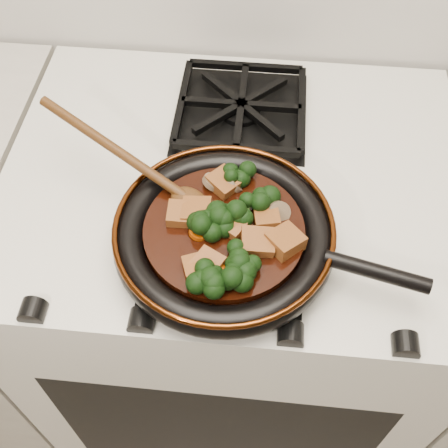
{
  "coord_description": "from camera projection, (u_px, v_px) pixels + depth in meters",
  "views": [
    {
      "loc": [
        0.04,
        1.08,
        1.59
      ],
      "look_at": [
        -0.0,
        1.54,
        0.97
      ],
      "focal_mm": 45.0,
      "sensor_mm": 36.0,
      "label": 1
    }
  ],
  "objects": [
    {
      "name": "stove",
      "position": [
        231.0,
        304.0,
        1.28
      ],
      "size": [
        0.76,
        0.6,
        0.9
      ],
      "primitive_type": "cube",
      "color": "beige",
      "rests_on": "ground"
    },
    {
      "name": "burner_grate_front",
      "position": [
        226.0,
        239.0,
        0.82
      ],
      "size": [
        0.23,
        0.23,
        0.03
      ],
      "primitive_type": null,
      "color": "black",
      "rests_on": "stove"
    },
    {
      "name": "burner_grate_back",
      "position": [
        241.0,
        108.0,
        0.99
      ],
      "size": [
        0.23,
        0.23,
        0.03
      ],
      "primitive_type": null,
      "color": "black",
      "rests_on": "stove"
    },
    {
      "name": "skillet",
      "position": [
        226.0,
        235.0,
        0.79
      ],
      "size": [
        0.43,
        0.31,
        0.05
      ],
      "rotation": [
        0.0,
        0.0,
        -0.23
      ],
      "color": "black",
      "rests_on": "burner_grate_front"
    },
    {
      "name": "braising_sauce",
      "position": [
        224.0,
        233.0,
        0.79
      ],
      "size": [
        0.23,
        0.23,
        0.02
      ],
      "primitive_type": "cylinder",
      "color": "black",
      "rests_on": "skillet"
    },
    {
      "name": "tofu_cube_0",
      "position": [
        267.0,
        220.0,
        0.78
      ],
      "size": [
        0.04,
        0.04,
        0.02
      ],
      "primitive_type": "cube",
      "rotation": [
        -0.12,
        -0.05,
        0.18
      ],
      "color": "brown",
      "rests_on": "braising_sauce"
    },
    {
      "name": "tofu_cube_1",
      "position": [
        208.0,
        265.0,
        0.73
      ],
      "size": [
        0.05,
        0.05,
        0.02
      ],
      "primitive_type": "cube",
      "rotation": [
        -0.02,
        -0.07,
        1.06
      ],
      "color": "brown",
      "rests_on": "braising_sauce"
    },
    {
      "name": "tofu_cube_2",
      "position": [
        224.0,
        183.0,
        0.82
      ],
      "size": [
        0.06,
        0.06,
        0.03
      ],
      "primitive_type": "cube",
      "rotation": [
        0.09,
        0.05,
        0.86
      ],
      "color": "brown",
      "rests_on": "braising_sauce"
    },
    {
      "name": "tofu_cube_3",
      "position": [
        197.0,
        212.0,
        0.78
      ],
      "size": [
        0.04,
        0.05,
        0.03
      ],
      "primitive_type": "cube",
      "rotation": [
        -0.07,
        -0.05,
        0.03
      ],
      "color": "brown",
      "rests_on": "braising_sauce"
    },
    {
      "name": "tofu_cube_4",
      "position": [
        235.0,
        226.0,
        0.77
      ],
      "size": [
        0.05,
        0.05,
        0.02
      ],
      "primitive_type": "cube",
      "rotation": [
        0.0,
        -0.07,
        1.0
      ],
      "color": "brown",
      "rests_on": "braising_sauce"
    },
    {
      "name": "tofu_cube_5",
      "position": [
        181.0,
        214.0,
        0.78
      ],
      "size": [
        0.04,
        0.04,
        0.02
      ],
      "primitive_type": "cube",
      "rotation": [
        0.03,
        0.04,
        0.03
      ],
      "color": "brown",
      "rests_on": "braising_sauce"
    },
    {
      "name": "tofu_cube_6",
      "position": [
        235.0,
        221.0,
        0.78
      ],
      "size": [
        0.04,
        0.03,
        0.02
      ],
      "primitive_type": "cube",
      "rotation": [
        0.02,
        -0.05,
        3.08
      ],
      "color": "brown",
      "rests_on": "braising_sauce"
    },
    {
      "name": "tofu_cube_7",
      "position": [
        285.0,
        242.0,
        0.75
      ],
      "size": [
        0.06,
        0.06,
        0.03
      ],
      "primitive_type": "cube",
      "rotation": [
        -0.03,
        0.1,
        0.75
      ],
      "color": "brown",
      "rests_on": "braising_sauce"
    },
    {
      "name": "tofu_cube_8",
      "position": [
        257.0,
        243.0,
        0.75
      ],
      "size": [
        0.05,
        0.04,
        0.03
      ],
      "primitive_type": "cube",
      "rotation": [
        0.11,
        -0.05,
        1.65
      ],
      "color": "brown",
      "rests_on": "braising_sauce"
    },
    {
      "name": "tofu_cube_9",
      "position": [
        198.0,
        268.0,
        0.73
      ],
      "size": [
        0.05,
        0.05,
        0.03
      ],
      "primitive_type": "cube",
      "rotation": [
        -0.11,
        -0.07,
        0.34
      ],
      "color": "brown",
      "rests_on": "braising_sauce"
    },
    {
      "name": "broccoli_floret_0",
      "position": [
        216.0,
        282.0,
        0.71
      ],
      "size": [
        0.08,
        0.09,
        0.07
      ],
      "primitive_type": null,
      "rotation": [
        -0.12,
        -0.18,
        2.68
      ],
      "color": "black",
      "rests_on": "braising_sauce"
    },
    {
      "name": "broccoli_floret_1",
      "position": [
        245.0,
        211.0,
        0.78
      ],
      "size": [
        0.08,
        0.08,
        0.06
      ],
      "primitive_type": null,
      "rotation": [
        -0.04,
        0.06,
        0.57
      ],
      "color": "black",
      "rests_on": "braising_sauce"
    },
    {
      "name": "broccoli_floret_2",
      "position": [
        267.0,
        199.0,
        0.8
      ],
      "size": [
        0.09,
        0.09,
        0.06
      ],
      "primitive_type": null,
      "rotation": [
        -0.12,
        -0.08,
        0.55
      ],
      "color": "black",
      "rests_on": "braising_sauce"
    },
    {
      "name": "broccoli_floret_3",
      "position": [
        206.0,
        226.0,
        0.77
      ],
      "size": [
        0.06,
        0.07,
        0.06
      ],
      "primitive_type": null,
      "rotation": [
        0.12,
        0.07,
        0.03
      ],
      "color": "black",
      "rests_on": "braising_sauce"
    },
    {
      "name": "broccoli_floret_4",
      "position": [
        209.0,
        277.0,
        0.72
      ],
      "size": [
        0.09,
        0.08,
        0.07
      ],
      "primitive_type": null,
      "rotation": [
        -0.11,
        -0.17,
        0.48
      ],
      "color": "black",
      "rests_on": "braising_sauce"
    },
    {
      "name": "broccoli_floret_5",
      "position": [
        245.0,
        258.0,
        0.74
      ],
      "size": [
        0.09,
        0.08,
        0.06
      ],
      "primitive_type": null,
      "rotation": [
        0.04,
        -0.21,
        2.72
      ],
      "color": "black",
      "rests_on": "braising_sauce"
    },
    {
      "name": "broccoli_floret_6",
      "position": [
        240.0,
        176.0,
        0.82
      ],
      "size": [
        0.07,
        0.07,
        0.07
      ],
      "primitive_type": null,
      "rotation": [
        0.24,
        0.14,
        1.78
      ],
      "color": "black",
      "rests_on": "braising_sauce"
    },
    {
      "name": "broccoli_floret_7",
      "position": [
        225.0,
        220.0,
        0.78
      ],
      "size": [
        0.06,
        0.07,
        0.06
      ],
      "primitive_type": null,
      "rotation": [
        -0.08,
        0.23,
        1.55
      ],
      "color": "black",
      "rests_on": "braising_sauce"
    },
    {
      "name": "broccoli_floret_8",
      "position": [
        235.0,
        276.0,
        0.72
      ],
      "size": [
        0.09,
        0.08,
        0.06
      ],
      "primitive_type": null,
      "rotation": [
        -0.08,
        -0.09,
        1.05
      ],
      "color": "black",
      "rests_on": "braising_sauce"
    },
    {
      "name": "carrot_coin_0",
      "position": [
        199.0,
        232.0,
        0.77
      ],
      "size": [
        0.03,
        0.03,
        0.01
      ],
      "primitive_type": "cylinder",
      "rotation": [
        -0.0,
        0.18,
        0.0
      ],
      "color": "#A53B04",
      "rests_on": "braising_sauce"
    },
    {
      "name": "carrot_coin_1",
      "position": [
        224.0,
        265.0,
        0.74
      ],
      "size": [
        0.03,
        0.03,
        0.02
      ],
      "primitive_type": "cylinder",
      "rotation": [
        -0.32,
        0.01,
        0.0
      ],
      "color": "#A53B04",
      "rests_on": "braising_sauce"
    },
    {
      "name": "carrot_coin_2",
      "position": [
        268.0,
        201.0,
        0.8
      ],
      "size": [
        0.03,
        0.03,
        0.02
      ],
      "primitive_type": "cylinder",
      "rotation": [
        -0.32,
        -0.09,
        0.0
      ],
      "color": "#A53B04",
      "rests_on": "braising_sauce"
    },
    {
      "name": "carrot_coin_3",
      "position": [
        217.0,
        223.0,
        0.78
      ],
      "size": [
        0.03,
        0.03,
        0.02
      ],
      "primitive_type": "cylinder",
      "rotation": [
        0.16,
        -0.27,
        0.0
      ],
      "color": "#A53B04",
      "rests_on": "braising_sauce"
    },
    {
      "name": "mushroom_slice_0",
      "position": [
        279.0,
        212.0,
        0.79
      ],
      "size": [
        0.04,
        0.04,
        0.03
      ],
      "primitive_type": "cylinder",
      "rotation": [
        0.81,
        0.0,
        0.42
      ],
      "color": "brown",
      "rests_on": "braising_sauce"
    },
    {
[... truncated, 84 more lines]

